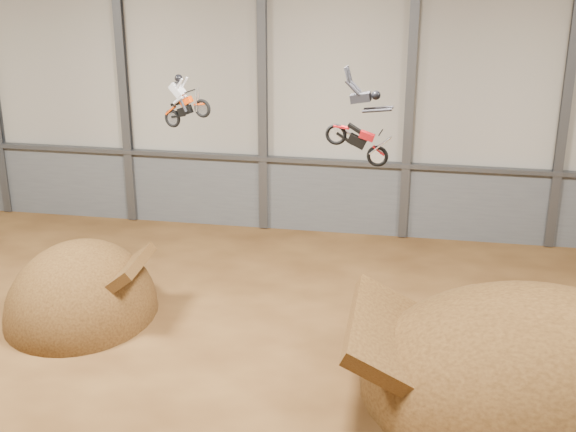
# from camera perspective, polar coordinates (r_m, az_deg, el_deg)

# --- Properties ---
(floor) EXTENTS (40.00, 40.00, 0.00)m
(floor) POSITION_cam_1_polar(r_m,az_deg,el_deg) (25.61, -0.87, -13.69)
(floor) COLOR #462A12
(floor) RESTS_ON ground
(back_wall) EXTENTS (40.00, 0.10, 14.00)m
(back_wall) POSITION_cam_1_polar(r_m,az_deg,el_deg) (36.65, 3.42, 9.13)
(back_wall) COLOR #A19B8F
(back_wall) RESTS_ON ground
(lower_band_back) EXTENTS (39.80, 0.18, 3.50)m
(lower_band_back) POSITION_cam_1_polar(r_m,az_deg,el_deg) (38.00, 3.23, 1.34)
(lower_band_back) COLOR #575A5F
(lower_band_back) RESTS_ON ground
(steel_rail) EXTENTS (39.80, 0.35, 0.20)m
(steel_rail) POSITION_cam_1_polar(r_m,az_deg,el_deg) (37.29, 3.26, 3.86)
(steel_rail) COLOR #47494F
(steel_rail) RESTS_ON lower_band_back
(steel_column_1) EXTENTS (0.40, 0.36, 13.90)m
(steel_column_1) POSITION_cam_1_polar(r_m,az_deg,el_deg) (38.83, -11.64, 9.42)
(steel_column_1) COLOR #47494F
(steel_column_1) RESTS_ON ground
(steel_column_2) EXTENTS (0.40, 0.36, 13.90)m
(steel_column_2) POSITION_cam_1_polar(r_m,az_deg,el_deg) (36.96, -1.82, 9.26)
(steel_column_2) COLOR #47494F
(steel_column_2) RESTS_ON ground
(steel_column_3) EXTENTS (0.40, 0.36, 13.90)m
(steel_column_3) POSITION_cam_1_polar(r_m,az_deg,el_deg) (36.25, 8.69, 8.79)
(steel_column_3) COLOR #47494F
(steel_column_3) RESTS_ON ground
(steel_column_4) EXTENTS (0.40, 0.36, 13.90)m
(steel_column_4) POSITION_cam_1_polar(r_m,az_deg,el_deg) (36.75, 19.22, 8.03)
(steel_column_4) COLOR #47494F
(steel_column_4) RESTS_ON ground
(takeoff_ramp) EXTENTS (5.67, 6.54, 5.67)m
(takeoff_ramp) POSITION_cam_1_polar(r_m,az_deg,el_deg) (32.02, -14.39, -6.75)
(takeoff_ramp) COLOR #37200D
(takeoff_ramp) RESTS_ON ground
(landing_ramp) EXTENTS (11.29, 9.99, 6.51)m
(landing_ramp) POSITION_cam_1_polar(r_m,az_deg,el_deg) (27.51, 17.18, -12.03)
(landing_ramp) COLOR #37200D
(landing_ramp) RESTS_ON ground
(fmx_rider_a) EXTENTS (2.67, 1.57, 2.45)m
(fmx_rider_a) POSITION_cam_1_polar(r_m,az_deg,el_deg) (28.17, -7.04, 8.44)
(fmx_rider_a) COLOR #E13C06
(fmx_rider_b) EXTENTS (3.45, 1.09, 3.21)m
(fmx_rider_b) POSITION_cam_1_polar(r_m,az_deg,el_deg) (23.75, 4.66, 7.06)
(fmx_rider_b) COLOR red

